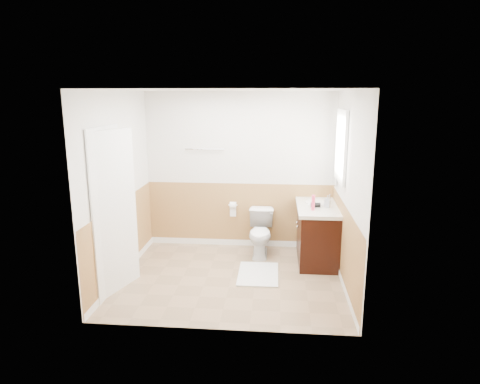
# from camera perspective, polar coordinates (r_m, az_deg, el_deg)

# --- Properties ---
(floor) EXTENTS (3.00, 3.00, 0.00)m
(floor) POSITION_cam_1_polar(r_m,az_deg,el_deg) (5.87, -1.21, -11.55)
(floor) COLOR #8C7051
(floor) RESTS_ON ground
(ceiling) EXTENTS (3.00, 3.00, 0.00)m
(ceiling) POSITION_cam_1_polar(r_m,az_deg,el_deg) (5.33, -1.34, 13.67)
(ceiling) COLOR white
(ceiling) RESTS_ON floor
(wall_back) EXTENTS (3.00, 0.00, 3.00)m
(wall_back) POSITION_cam_1_polar(r_m,az_deg,el_deg) (6.74, -0.06, 2.86)
(wall_back) COLOR silver
(wall_back) RESTS_ON floor
(wall_front) EXTENTS (3.00, 0.00, 3.00)m
(wall_front) POSITION_cam_1_polar(r_m,az_deg,el_deg) (4.22, -3.21, -3.40)
(wall_front) COLOR silver
(wall_front) RESTS_ON floor
(wall_left) EXTENTS (0.00, 3.00, 3.00)m
(wall_left) POSITION_cam_1_polar(r_m,az_deg,el_deg) (5.82, -16.11, 0.72)
(wall_left) COLOR silver
(wall_left) RESTS_ON floor
(wall_right) EXTENTS (0.00, 3.00, 3.00)m
(wall_right) POSITION_cam_1_polar(r_m,az_deg,el_deg) (5.51, 14.42, 0.14)
(wall_right) COLOR silver
(wall_right) RESTS_ON floor
(wainscot_back) EXTENTS (3.00, 0.00, 3.00)m
(wainscot_back) POSITION_cam_1_polar(r_m,az_deg,el_deg) (6.90, -0.07, -3.30)
(wainscot_back) COLOR #AC8544
(wainscot_back) RESTS_ON floor
(wainscot_front) EXTENTS (3.00, 0.00, 3.00)m
(wainscot_front) POSITION_cam_1_polar(r_m,az_deg,el_deg) (4.50, -3.06, -12.56)
(wainscot_front) COLOR #AC8544
(wainscot_front) RESTS_ON floor
(wainscot_left) EXTENTS (0.00, 2.60, 2.60)m
(wainscot_left) POSITION_cam_1_polar(r_m,az_deg,el_deg) (6.02, -15.55, -6.28)
(wainscot_left) COLOR #AC8544
(wainscot_left) RESTS_ON floor
(wainscot_right) EXTENTS (0.00, 2.60, 2.60)m
(wainscot_right) POSITION_cam_1_polar(r_m,az_deg,el_deg) (5.72, 13.88, -7.20)
(wainscot_right) COLOR #AC8544
(wainscot_right) RESTS_ON floor
(toilet) EXTENTS (0.39, 0.68, 0.69)m
(toilet) POSITION_cam_1_polar(r_m,az_deg,el_deg) (6.56, 2.81, -5.60)
(toilet) COLOR white
(toilet) RESTS_ON floor
(bath_mat) EXTENTS (0.55, 0.80, 0.02)m
(bath_mat) POSITION_cam_1_polar(r_m,az_deg,el_deg) (5.96, 2.48, -11.03)
(bath_mat) COLOR white
(bath_mat) RESTS_ON floor
(vanity_cabinet) EXTENTS (0.55, 1.10, 0.80)m
(vanity_cabinet) POSITION_cam_1_polar(r_m,az_deg,el_deg) (6.42, 10.39, -5.71)
(vanity_cabinet) COLOR black
(vanity_cabinet) RESTS_ON floor
(vanity_knob_left) EXTENTS (0.03, 0.03, 0.03)m
(vanity_knob_left) POSITION_cam_1_polar(r_m,az_deg,el_deg) (6.26, 7.79, -4.66)
(vanity_knob_left) COLOR #B4B4BB
(vanity_knob_left) RESTS_ON vanity_cabinet
(vanity_knob_right) EXTENTS (0.03, 0.03, 0.03)m
(vanity_knob_right) POSITION_cam_1_polar(r_m,az_deg,el_deg) (6.45, 7.71, -4.12)
(vanity_knob_right) COLOR silver
(vanity_knob_right) RESTS_ON vanity_cabinet
(countertop) EXTENTS (0.60, 1.15, 0.05)m
(countertop) POSITION_cam_1_polar(r_m,az_deg,el_deg) (6.30, 10.46, -2.04)
(countertop) COLOR silver
(countertop) RESTS_ON vanity_cabinet
(sink_basin) EXTENTS (0.36, 0.36, 0.02)m
(sink_basin) POSITION_cam_1_polar(r_m,az_deg,el_deg) (6.44, 10.44, -1.39)
(sink_basin) COLOR white
(sink_basin) RESTS_ON countertop
(faucet) EXTENTS (0.02, 0.02, 0.14)m
(faucet) POSITION_cam_1_polar(r_m,az_deg,el_deg) (6.44, 12.06, -0.91)
(faucet) COLOR silver
(faucet) RESTS_ON countertop
(lotion_bottle) EXTENTS (0.05, 0.05, 0.22)m
(lotion_bottle) POSITION_cam_1_polar(r_m,az_deg,el_deg) (6.00, 9.88, -1.44)
(lotion_bottle) COLOR #E83C62
(lotion_bottle) RESTS_ON countertop
(soap_dispenser) EXTENTS (0.10, 0.10, 0.17)m
(soap_dispenser) POSITION_cam_1_polar(r_m,az_deg,el_deg) (6.21, 11.76, -1.25)
(soap_dispenser) COLOR #9CA4B0
(soap_dispenser) RESTS_ON countertop
(hair_dryer_body) EXTENTS (0.14, 0.07, 0.07)m
(hair_dryer_body) POSITION_cam_1_polar(r_m,az_deg,el_deg) (6.19, 10.19, -1.73)
(hair_dryer_body) COLOR black
(hair_dryer_body) RESTS_ON countertop
(hair_dryer_handle) EXTENTS (0.03, 0.03, 0.07)m
(hair_dryer_handle) POSITION_cam_1_polar(r_m,az_deg,el_deg) (6.19, 9.91, -2.00)
(hair_dryer_handle) COLOR black
(hair_dryer_handle) RESTS_ON countertop
(mirror_panel) EXTENTS (0.02, 0.35, 0.90)m
(mirror_panel) POSITION_cam_1_polar(r_m,az_deg,el_deg) (6.52, 12.84, 4.87)
(mirror_panel) COLOR silver
(mirror_panel) RESTS_ON wall_right
(window_frame) EXTENTS (0.04, 0.80, 1.00)m
(window_frame) POSITION_cam_1_polar(r_m,az_deg,el_deg) (6.00, 13.52, 6.06)
(window_frame) COLOR white
(window_frame) RESTS_ON wall_right
(window_glass) EXTENTS (0.01, 0.70, 0.90)m
(window_glass) POSITION_cam_1_polar(r_m,az_deg,el_deg) (6.00, 13.68, 6.06)
(window_glass) COLOR white
(window_glass) RESTS_ON wall_right
(door) EXTENTS (0.29, 0.78, 2.04)m
(door) POSITION_cam_1_polar(r_m,az_deg,el_deg) (5.43, -16.65, -2.69)
(door) COLOR white
(door) RESTS_ON wall_left
(door_frame) EXTENTS (0.02, 0.92, 2.10)m
(door_frame) POSITION_cam_1_polar(r_m,az_deg,el_deg) (5.46, -17.40, -2.56)
(door_frame) COLOR white
(door_frame) RESTS_ON wall_left
(door_knob) EXTENTS (0.06, 0.06, 0.06)m
(door_knob) POSITION_cam_1_polar(r_m,az_deg,el_deg) (5.73, -14.85, -2.50)
(door_knob) COLOR silver
(door_knob) RESTS_ON door
(towel_bar) EXTENTS (0.62, 0.02, 0.02)m
(towel_bar) POSITION_cam_1_polar(r_m,az_deg,el_deg) (6.70, -4.82, 5.79)
(towel_bar) COLOR silver
(towel_bar) RESTS_ON wall_back
(tp_holder_bar) EXTENTS (0.14, 0.02, 0.02)m
(tp_holder_bar) POSITION_cam_1_polar(r_m,az_deg,el_deg) (6.79, -0.96, -1.80)
(tp_holder_bar) COLOR silver
(tp_holder_bar) RESTS_ON wall_back
(tp_roll) EXTENTS (0.10, 0.11, 0.11)m
(tp_roll) POSITION_cam_1_polar(r_m,az_deg,el_deg) (6.79, -0.96, -1.80)
(tp_roll) COLOR white
(tp_roll) RESTS_ON tp_holder_bar
(tp_sheet) EXTENTS (0.10, 0.01, 0.16)m
(tp_sheet) POSITION_cam_1_polar(r_m,az_deg,el_deg) (6.82, -0.95, -2.69)
(tp_sheet) COLOR white
(tp_sheet) RESTS_ON tp_roll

